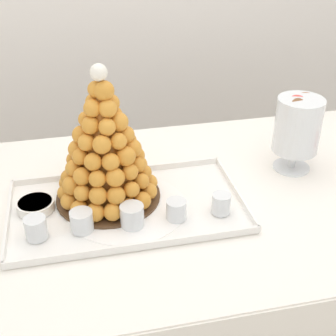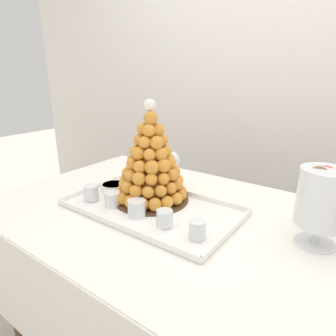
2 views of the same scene
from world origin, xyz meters
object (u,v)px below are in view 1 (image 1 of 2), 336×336
at_px(dessert_cup_left, 36,229).
at_px(croquembouche, 105,150).
at_px(dessert_cup_mid_left, 82,222).
at_px(dessert_cup_centre, 132,216).
at_px(dessert_cup_mid_right, 176,210).
at_px(creme_brulee_ramekin, 35,205).
at_px(dessert_cup_right, 221,204).
at_px(macaron_goblet, 298,126).
at_px(serving_tray, 127,207).
at_px(wine_glass, 91,136).

bearing_deg(dessert_cup_left, croquembouche, 35.30).
relative_size(dessert_cup_mid_left, dessert_cup_centre, 0.95).
bearing_deg(dessert_cup_mid_right, creme_brulee_ramekin, 161.77).
relative_size(dessert_cup_right, creme_brulee_ramekin, 0.55).
bearing_deg(creme_brulee_ramekin, dessert_cup_mid_right, -18.23).
height_order(croquembouche, macaron_goblet, croquembouche).
xyz_separation_m(serving_tray, dessert_cup_mid_right, (0.12, -0.08, 0.03)).
height_order(dessert_cup_mid_left, wine_glass, wine_glass).
relative_size(dessert_cup_left, macaron_goblet, 0.24).
xyz_separation_m(serving_tray, creme_brulee_ramekin, (-0.23, 0.04, 0.02)).
bearing_deg(dessert_cup_centre, dessert_cup_mid_left, 176.26).
xyz_separation_m(dessert_cup_left, macaron_goblet, (0.74, 0.18, 0.11)).
bearing_deg(creme_brulee_ramekin, dessert_cup_mid_left, -44.30).
height_order(croquembouche, dessert_cup_left, croquembouche).
xyz_separation_m(serving_tray, wine_glass, (-0.07, 0.21, 0.11)).
relative_size(croquembouche, dessert_cup_centre, 6.29).
distance_m(creme_brulee_ramekin, wine_glass, 0.26).
relative_size(serving_tray, wine_glass, 3.85).
bearing_deg(croquembouche, macaron_goblet, 5.08).
xyz_separation_m(croquembouche, dessert_cup_left, (-0.18, -0.13, -0.12)).
relative_size(croquembouche, dessert_cup_left, 6.73).
height_order(croquembouche, wine_glass, croquembouche).
distance_m(dessert_cup_mid_left, creme_brulee_ramekin, 0.16).
height_order(serving_tray, dessert_cup_centre, dessert_cup_centre).
bearing_deg(dessert_cup_right, serving_tray, 161.90).
distance_m(dessert_cup_left, macaron_goblet, 0.77).
distance_m(serving_tray, creme_brulee_ramekin, 0.24).
relative_size(croquembouche, dessert_cup_mid_left, 6.62).
relative_size(dessert_cup_left, dessert_cup_mid_right, 1.06).
relative_size(dessert_cup_centre, wine_glass, 0.37).
bearing_deg(creme_brulee_ramekin, croquembouche, 4.24).
height_order(dessert_cup_left, wine_glass, wine_glass).
relative_size(serving_tray, dessert_cup_right, 11.38).
relative_size(dessert_cup_mid_right, wine_glass, 0.33).
distance_m(dessert_cup_mid_left, macaron_goblet, 0.67).
relative_size(dessert_cup_mid_right, macaron_goblet, 0.22).
height_order(dessert_cup_centre, macaron_goblet, macaron_goblet).
height_order(dessert_cup_right, wine_glass, wine_glass).
distance_m(serving_tray, dessert_cup_mid_left, 0.14).
xyz_separation_m(dessert_cup_mid_left, dessert_cup_mid_right, (0.23, -0.00, -0.00)).
relative_size(dessert_cup_centre, macaron_goblet, 0.25).
distance_m(dessert_cup_right, creme_brulee_ramekin, 0.48).
distance_m(serving_tray, dessert_cup_centre, 0.08).
relative_size(dessert_cup_mid_left, wine_glass, 0.36).
height_order(creme_brulee_ramekin, macaron_goblet, macaron_goblet).
bearing_deg(macaron_goblet, dessert_cup_mid_right, -155.90).
xyz_separation_m(dessert_cup_mid_right, wine_glass, (-0.18, 0.29, 0.08)).
distance_m(dessert_cup_mid_right, macaron_goblet, 0.45).
bearing_deg(serving_tray, dessert_cup_mid_left, -149.02).
xyz_separation_m(dessert_cup_mid_left, wine_glass, (0.05, 0.29, 0.08)).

